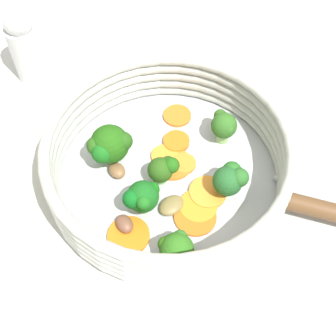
% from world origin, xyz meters
% --- Properties ---
extents(ground_plane, '(4.00, 4.00, 0.00)m').
position_xyz_m(ground_plane, '(0.00, 0.00, 0.00)').
color(ground_plane, beige).
extents(skillet, '(0.27, 0.27, 0.01)m').
position_xyz_m(skillet, '(0.00, 0.00, 0.01)').
color(skillet, '#B2B5B7').
rests_on(skillet, ground_plane).
extents(skillet_rim_wall, '(0.28, 0.28, 0.06)m').
position_xyz_m(skillet_rim_wall, '(0.00, 0.00, 0.04)').
color(skillet_rim_wall, '#B7BAB0').
rests_on(skillet_rim_wall, skillet).
extents(skillet_rivet_left, '(0.01, 0.01, 0.01)m').
position_xyz_m(skillet_rivet_left, '(0.12, 0.04, 0.02)').
color(skillet_rivet_left, '#B4B0BA').
rests_on(skillet_rivet_left, skillet).
extents(skillet_rivet_right, '(0.01, 0.01, 0.01)m').
position_xyz_m(skillet_rivet_right, '(0.08, 0.10, 0.02)').
color(skillet_rivet_right, '#AFB6B9').
rests_on(skillet_rivet_right, skillet).
extents(carrot_slice_0, '(0.06, 0.06, 0.01)m').
position_xyz_m(carrot_slice_0, '(0.05, 0.02, 0.01)').
color(carrot_slice_0, orange).
rests_on(carrot_slice_0, skillet).
extents(carrot_slice_1, '(0.04, 0.04, 0.00)m').
position_xyz_m(carrot_slice_1, '(0.00, 0.02, 0.01)').
color(carrot_slice_1, orange).
rests_on(carrot_slice_1, skillet).
extents(carrot_slice_2, '(0.05, 0.05, 0.00)m').
position_xyz_m(carrot_slice_2, '(-0.01, 0.01, 0.01)').
color(carrot_slice_2, orange).
rests_on(carrot_slice_2, skillet).
extents(carrot_slice_3, '(0.06, 0.06, 0.00)m').
position_xyz_m(carrot_slice_3, '(0.04, -0.08, 0.01)').
color(carrot_slice_3, orange).
rests_on(carrot_slice_3, skillet).
extents(carrot_slice_4, '(0.04, 0.04, 0.01)m').
position_xyz_m(carrot_slice_4, '(-0.03, 0.04, 0.01)').
color(carrot_slice_4, orange).
rests_on(carrot_slice_4, skillet).
extents(carrot_slice_5, '(0.05, 0.05, 0.00)m').
position_xyz_m(carrot_slice_5, '(0.05, 0.00, 0.01)').
color(carrot_slice_5, orange).
rests_on(carrot_slice_5, skillet).
extents(carrot_slice_6, '(0.04, 0.04, 0.00)m').
position_xyz_m(carrot_slice_6, '(-0.06, 0.07, 0.01)').
color(carrot_slice_6, orange).
rests_on(carrot_slice_6, skillet).
extents(carrot_slice_7, '(0.07, 0.07, 0.00)m').
position_xyz_m(carrot_slice_7, '(0.06, -0.01, 0.01)').
color(carrot_slice_7, orange).
rests_on(carrot_slice_7, skillet).
extents(carrot_slice_8, '(0.05, 0.05, 0.00)m').
position_xyz_m(carrot_slice_8, '(-0.02, 0.01, 0.01)').
color(carrot_slice_8, orange).
rests_on(carrot_slice_8, skillet).
extents(broccoli_floret_0, '(0.04, 0.04, 0.04)m').
position_xyz_m(broccoli_floret_0, '(0.02, -0.05, 0.04)').
color(broccoli_floret_0, '#789D5B').
rests_on(broccoli_floret_0, skillet).
extents(broccoli_floret_1, '(0.05, 0.05, 0.06)m').
position_xyz_m(broccoli_floret_1, '(-0.06, -0.04, 0.04)').
color(broccoli_floret_1, '#81AD61').
rests_on(broccoli_floret_1, skillet).
extents(broccoli_floret_2, '(0.03, 0.03, 0.04)m').
position_xyz_m(broccoli_floret_2, '(0.00, -0.01, 0.03)').
color(broccoli_floret_2, '#7DB76A').
rests_on(broccoli_floret_2, skillet).
extents(broccoli_floret_3, '(0.04, 0.03, 0.04)m').
position_xyz_m(broccoli_floret_3, '(-0.00, 0.09, 0.04)').
color(broccoli_floret_3, '#8CB767').
rests_on(broccoli_floret_3, skillet).
extents(broccoli_floret_4, '(0.04, 0.04, 0.04)m').
position_xyz_m(broccoli_floret_4, '(0.06, 0.04, 0.04)').
color(broccoli_floret_4, '#81B769').
rests_on(broccoli_floret_4, skillet).
extents(broccoli_floret_5, '(0.04, 0.04, 0.04)m').
position_xyz_m(broccoli_floret_5, '(0.09, -0.06, 0.03)').
color(broccoli_floret_5, '#709652').
rests_on(broccoli_floret_5, skillet).
extents(mushroom_piece_0, '(0.03, 0.02, 0.01)m').
position_xyz_m(mushroom_piece_0, '(0.02, -0.08, 0.02)').
color(mushroom_piece_0, brown).
rests_on(mushroom_piece_0, skillet).
extents(mushroom_piece_1, '(0.02, 0.03, 0.01)m').
position_xyz_m(mushroom_piece_1, '(0.04, -0.02, 0.02)').
color(mushroom_piece_1, olive).
rests_on(mushroom_piece_1, skillet).
extents(mushroom_piece_2, '(0.03, 0.02, 0.01)m').
position_xyz_m(mushroom_piece_2, '(-0.04, -0.05, 0.02)').
color(mushroom_piece_2, brown).
rests_on(mushroom_piece_2, skillet).
extents(salt_shaker, '(0.04, 0.04, 0.11)m').
position_xyz_m(salt_shaker, '(-0.26, -0.04, 0.06)').
color(salt_shaker, silver).
rests_on(salt_shaker, ground_plane).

